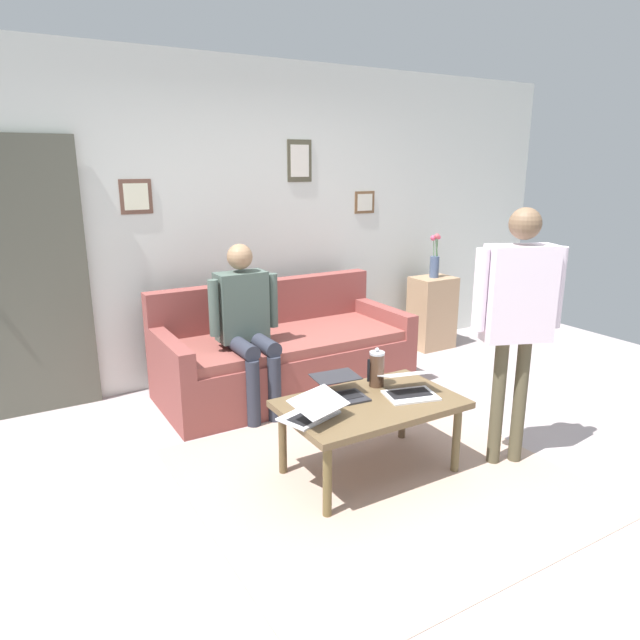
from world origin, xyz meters
The scene contains 14 objects.
ground_plane centered at (0.00, 0.00, 0.00)m, with size 7.68×7.68×0.00m, color #AA9C9D.
area_rug centered at (0.11, 0.02, 0.00)m, with size 2.14×2.10×0.01m, color tan.
back_wall centered at (0.00, -2.20, 1.35)m, with size 7.04×0.11×2.70m.
interior_door centered at (1.73, -2.11, 1.02)m, with size 0.82×0.09×2.05m.
couch centered at (-0.05, -1.55, 0.30)m, with size 2.04×0.90×0.88m.
coffee_table centered at (0.11, -0.08, 0.42)m, with size 1.07×0.66×0.47m.
laptop_left centered at (-0.15, -0.05, 0.52)m, with size 0.37×0.37×0.15m.
laptop_center centered at (0.23, -0.23, 0.51)m, with size 0.31×0.33×0.12m.
laptop_right centered at (0.53, -0.06, 0.51)m, with size 0.39×0.37×0.15m.
french_press centered at (-0.06, -0.27, 0.59)m, with size 0.12×0.10×0.26m.
side_shelf centered at (-1.90, -1.82, 0.37)m, with size 0.42×0.32×0.74m.
flower_vase centered at (-1.90, -1.82, 0.90)m, with size 0.10×0.10×0.44m.
person_standing centered at (-0.71, 0.24, 1.03)m, with size 0.56×0.32×1.61m.
person_seated centered at (0.37, -1.32, 0.73)m, with size 0.55×0.51×1.28m.
Camera 1 is at (2.00, 2.50, 1.85)m, focal length 32.24 mm.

